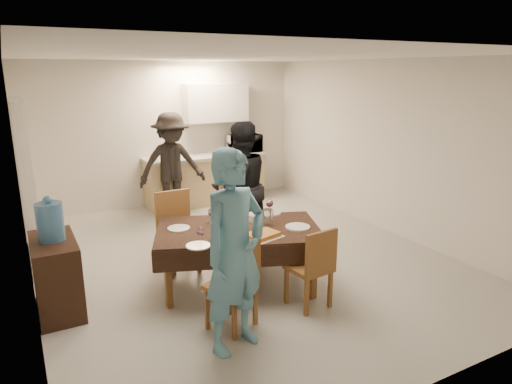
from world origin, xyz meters
TOP-DOWN VIEW (x-y plane):
  - floor at (0.00, 0.00)m, footprint 5.00×6.00m
  - ceiling at (0.00, 0.00)m, footprint 5.00×6.00m
  - wall_back at (0.00, 3.00)m, footprint 5.00×0.02m
  - wall_front at (0.00, -3.00)m, footprint 5.00×0.02m
  - wall_left at (-2.50, 0.00)m, footprint 0.02×6.00m
  - wall_right at (2.50, 0.00)m, footprint 0.02×6.00m
  - stub_partition at (-2.42, 1.20)m, footprint 0.15×1.40m
  - kitchen_base_cabinet at (0.60, 2.68)m, footprint 2.20×0.60m
  - kitchen_worktop at (0.60, 2.68)m, footprint 2.24×0.64m
  - upper_cabinet at (0.90, 2.82)m, footprint 1.20×0.34m
  - dining_table at (-0.39, -0.72)m, footprint 2.08×1.64m
  - chair_near_left at (-0.84, -1.55)m, footprint 0.55×0.57m
  - chair_near_right at (0.06, -1.55)m, footprint 0.44×0.45m
  - chair_far_left at (-0.84, -0.06)m, footprint 0.45×0.45m
  - chair_far_right at (0.06, -0.07)m, footprint 0.55×0.55m
  - console at (-2.28, -0.33)m, footprint 0.42×0.85m
  - water_jug at (-2.28, -0.33)m, footprint 0.26×0.26m
  - wine_bottle at (-0.44, -0.67)m, footprint 0.07×0.07m
  - water_pitcher at (-0.04, -0.77)m, footprint 0.12×0.12m
  - savoury_tart at (-0.29, -1.10)m, footprint 0.46×0.39m
  - salad_bowl at (-0.09, -0.54)m, footprint 0.19×0.19m
  - mushroom_dish at (-0.44, -0.44)m, footprint 0.22×0.22m
  - wine_glass_a at (-0.94, -0.97)m, footprint 0.08×0.08m
  - wine_glass_b at (0.16, -0.47)m, footprint 0.09×0.09m
  - wine_glass_c at (-0.59, -0.42)m, footprint 0.08×0.08m
  - plate_near_left at (-0.99, -1.02)m, footprint 0.25×0.25m
  - plate_near_right at (0.21, -1.02)m, footprint 0.28×0.28m
  - plate_far_left at (-0.99, -0.42)m, footprint 0.25×0.25m
  - plate_far_right at (0.21, -0.42)m, footprint 0.25×0.25m
  - microwave at (1.42, 2.68)m, footprint 0.60×0.41m
  - person_near at (-0.94, -1.77)m, footprint 0.76×0.61m
  - person_far at (0.16, 0.33)m, footprint 0.97×0.81m
  - person_kitchen at (-0.18, 2.23)m, footprint 1.14×0.66m

SIDE VIEW (x-z plane):
  - floor at x=0.00m, z-range -0.01..0.01m
  - console at x=-2.28m, z-range 0.00..0.78m
  - kitchen_base_cabinet at x=0.60m, z-range 0.00..0.86m
  - chair_near_right at x=0.06m, z-range 0.30..0.78m
  - chair_near_left at x=-0.84m, z-range 0.31..0.79m
  - chair_far_left at x=-0.84m, z-range 0.34..0.87m
  - chair_far_right at x=0.06m, z-range 0.35..0.91m
  - dining_table at x=-0.39m, z-range 0.32..1.03m
  - plate_far_right at x=0.21m, z-range 0.71..0.72m
  - plate_near_left at x=-0.99m, z-range 0.71..0.72m
  - plate_far_left at x=-0.99m, z-range 0.71..0.72m
  - plate_near_right at x=0.21m, z-range 0.71..0.73m
  - mushroom_dish at x=-0.44m, z-range 0.71..0.75m
  - savoury_tart at x=-0.29m, z-range 0.71..0.76m
  - salad_bowl at x=-0.09m, z-range 0.71..0.78m
  - wine_glass_a at x=-0.94m, z-range 0.71..0.89m
  - water_pitcher at x=-0.04m, z-range 0.71..0.89m
  - wine_glass_c at x=-0.59m, z-range 0.71..0.89m
  - wine_glass_b at x=0.16m, z-range 0.71..0.91m
  - wine_bottle at x=-0.44m, z-range 0.71..1.00m
  - person_kitchen at x=-0.18m, z-range 0.00..1.77m
  - kitchen_worktop at x=0.60m, z-range 0.86..0.91m
  - person_far at x=0.16m, z-range 0.00..1.78m
  - person_near at x=-0.94m, z-range 0.00..1.82m
  - water_jug at x=-2.28m, z-range 0.78..1.17m
  - stub_partition at x=-2.42m, z-range 0.00..2.10m
  - microwave at x=1.42m, z-range 0.91..1.24m
  - wall_back at x=0.00m, z-range 0.00..2.60m
  - wall_front at x=0.00m, z-range 0.00..2.60m
  - wall_left at x=-2.50m, z-range 0.00..2.60m
  - wall_right at x=2.50m, z-range 0.00..2.60m
  - upper_cabinet at x=0.90m, z-range 1.50..2.20m
  - ceiling at x=0.00m, z-range 2.59..2.61m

